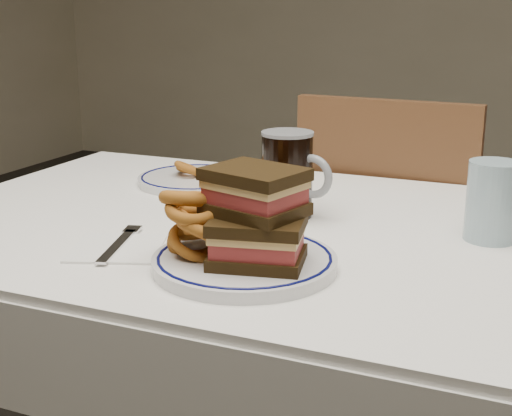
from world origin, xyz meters
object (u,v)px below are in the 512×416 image
at_px(chair_far, 392,260).
at_px(far_plate, 195,179).
at_px(beer_mug, 289,174).
at_px(reuben_sandwich, 256,216).
at_px(main_plate, 245,261).

xyz_separation_m(chair_far, far_plate, (-0.37, -0.36, 0.26)).
height_order(beer_mug, far_plate, beer_mug).
bearing_deg(beer_mug, reuben_sandwich, -78.48).
bearing_deg(main_plate, beer_mug, 97.26).
xyz_separation_m(chair_far, beer_mug, (-0.09, -0.52, 0.33)).
height_order(chair_far, reuben_sandwich, chair_far).
xyz_separation_m(reuben_sandwich, far_plate, (-0.34, 0.44, -0.08)).
height_order(chair_far, main_plate, chair_far).
height_order(chair_far, beer_mug, chair_far).
bearing_deg(reuben_sandwich, chair_far, 87.60).
bearing_deg(chair_far, main_plate, -94.13).
bearing_deg(beer_mug, far_plate, 150.96).
distance_m(main_plate, far_plate, 0.53).
distance_m(chair_far, beer_mug, 0.62).
distance_m(chair_far, far_plate, 0.58).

